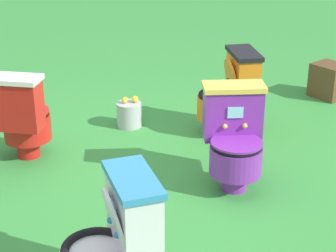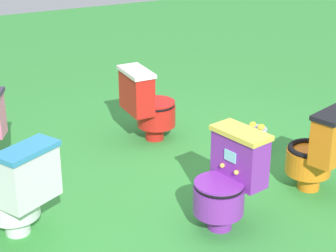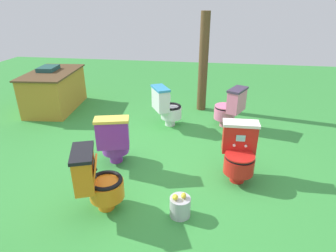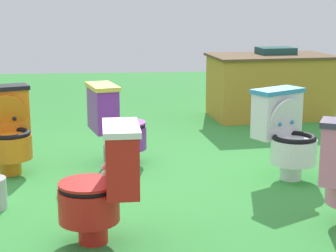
# 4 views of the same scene
# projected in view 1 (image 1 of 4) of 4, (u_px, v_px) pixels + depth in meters

# --- Properties ---
(ground) EXTENTS (14.00, 14.00, 0.00)m
(ground) POSITION_uv_depth(u_px,v_px,m) (143.00, 174.00, 4.38)
(ground) COLOR green
(toilet_white) EXTENTS (0.59, 0.63, 0.73)m
(toilet_white) POSITION_uv_depth(u_px,v_px,m) (114.00, 241.00, 2.94)
(toilet_white) COLOR white
(toilet_white) RESTS_ON ground
(toilet_purple) EXTENTS (0.58, 0.51, 0.73)m
(toilet_purple) POSITION_uv_depth(u_px,v_px,m) (234.00, 138.00, 4.10)
(toilet_purple) COLOR purple
(toilet_purple) RESTS_ON ground
(toilet_orange) EXTENTS (0.55, 0.60, 0.73)m
(toilet_orange) POSITION_uv_depth(u_px,v_px,m) (230.00, 92.00, 4.95)
(toilet_orange) COLOR orange
(toilet_orange) RESTS_ON ground
(toilet_red) EXTENTS (0.50, 0.44, 0.73)m
(toilet_red) POSITION_uv_depth(u_px,v_px,m) (21.00, 116.00, 4.46)
(toilet_red) COLOR red
(toilet_red) RESTS_ON ground
(small_crate) EXTENTS (0.42, 0.42, 0.34)m
(small_crate) POSITION_uv_depth(u_px,v_px,m) (329.00, 81.00, 5.84)
(small_crate) COLOR brown
(small_crate) RESTS_ON ground
(lemon_bucket) EXTENTS (0.22, 0.22, 0.28)m
(lemon_bucket) POSITION_uv_depth(u_px,v_px,m) (129.00, 114.00, 5.18)
(lemon_bucket) COLOR #B7B7BF
(lemon_bucket) RESTS_ON ground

